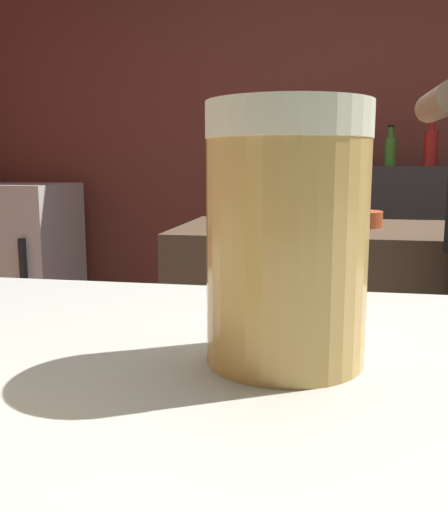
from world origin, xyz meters
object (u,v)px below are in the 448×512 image
mixing_bowl (354,219)px  bottle_hot_sauce (431,146)px  mini_fridge (14,270)px  pint_glass_near (287,235)px  bottle_vinegar (361,149)px  bottle_soy (390,150)px

mixing_bowl → bottle_hot_sauce: bottle_hot_sauce is taller
mini_fridge → bottle_hot_sauce: bearing=2.1°
pint_glass_near → bottle_vinegar: 2.86m
mixing_bowl → bottle_hot_sauce: 1.26m
mini_fridge → bottle_hot_sauce: size_ratio=3.92×
bottle_hot_sauce → bottle_vinegar: bearing=168.6°
pint_glass_near → bottle_hot_sauce: bottle_hot_sauce is taller
mini_fridge → pint_glass_near: pint_glass_near is taller
bottle_soy → mini_fridge: bearing=-177.0°
mixing_bowl → bottle_soy: 1.23m
bottle_vinegar → bottle_soy: bottle_vinegar is taller
pint_glass_near → bottle_soy: bottle_soy is taller
mini_fridge → bottle_vinegar: bottle_vinegar is taller
bottle_hot_sauce → pint_glass_near: bearing=-100.6°
mini_fridge → mixing_bowl: bearing=-29.7°
mixing_bowl → bottle_vinegar: bottle_vinegar is taller
mixing_bowl → bottle_soy: bearing=79.3°
pint_glass_near → bottle_soy: size_ratio=0.61×
pint_glass_near → bottle_vinegar: bottle_vinegar is taller
bottle_soy → bottle_hot_sauce: size_ratio=0.81×
pint_glass_near → mixing_bowl: bearing=86.4°
bottle_vinegar → bottle_soy: 0.15m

